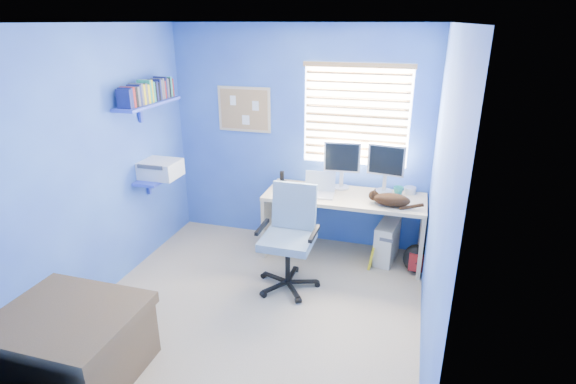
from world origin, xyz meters
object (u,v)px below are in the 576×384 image
(tower_pc, at_px, (387,242))
(office_chair, at_px, (289,251))
(cat, at_px, (392,200))
(desk, at_px, (343,226))
(laptop, at_px, (319,186))

(tower_pc, bearing_deg, office_chair, -129.78)
(tower_pc, xyz_separation_m, office_chair, (-0.90, -0.77, 0.16))
(cat, relative_size, office_chair, 0.36)
(desk, bearing_deg, cat, -17.98)
(desk, height_order, laptop, laptop)
(tower_pc, bearing_deg, desk, -166.30)
(cat, distance_m, tower_pc, 0.61)
(desk, relative_size, tower_pc, 3.84)
(cat, xyz_separation_m, tower_pc, (-0.02, 0.20, -0.58))
(laptop, xyz_separation_m, office_chair, (-0.14, -0.66, -0.47))
(tower_pc, height_order, office_chair, office_chair)
(laptop, height_order, cat, laptop)
(desk, xyz_separation_m, laptop, (-0.27, -0.08, 0.48))
(desk, xyz_separation_m, office_chair, (-0.42, -0.74, 0.01))
(laptop, distance_m, tower_pc, 0.99)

